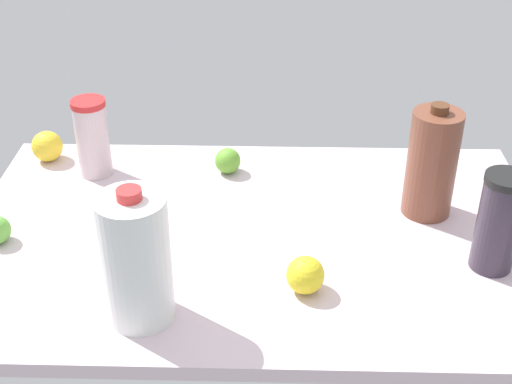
# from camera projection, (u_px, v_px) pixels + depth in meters

# --- Properties ---
(countertop) EXTENTS (1.20, 0.76, 0.03)m
(countertop) POSITION_uv_depth(u_px,v_px,m) (256.00, 239.00, 1.48)
(countertop) COLOR silver
(countertop) RESTS_ON ground
(shaker_bottle) EXTENTS (0.08, 0.08, 0.20)m
(shaker_bottle) POSITION_uv_depth(u_px,v_px,m) (499.00, 222.00, 1.32)
(shaker_bottle) COLOR #362D3B
(shaker_bottle) RESTS_ON countertop
(chocolate_milk_jug) EXTENTS (0.10, 0.10, 0.25)m
(chocolate_milk_jug) POSITION_uv_depth(u_px,v_px,m) (432.00, 163.00, 1.48)
(chocolate_milk_jug) COLOR brown
(chocolate_milk_jug) RESTS_ON countertop
(milk_jug) EXTENTS (0.12, 0.12, 0.26)m
(milk_jug) POSITION_uv_depth(u_px,v_px,m) (136.00, 259.00, 1.19)
(milk_jug) COLOR white
(milk_jug) RESTS_ON countertop
(tumbler_cup) EXTENTS (0.08, 0.08, 0.19)m
(tumbler_cup) POSITION_uv_depth(u_px,v_px,m) (92.00, 137.00, 1.63)
(tumbler_cup) COLOR beige
(tumbler_cup) RESTS_ON countertop
(lime_near_front) EXTENTS (0.06, 0.06, 0.06)m
(lime_near_front) POSITION_uv_depth(u_px,v_px,m) (228.00, 161.00, 1.67)
(lime_near_front) COLOR #65A932
(lime_near_front) RESTS_ON countertop
(lemon_by_jug) EXTENTS (0.07, 0.07, 0.07)m
(lemon_by_jug) POSITION_uv_depth(u_px,v_px,m) (305.00, 275.00, 1.29)
(lemon_by_jug) COLOR yellow
(lemon_by_jug) RESTS_ON countertop
(lemon_loose) EXTENTS (0.07, 0.07, 0.07)m
(lemon_loose) POSITION_uv_depth(u_px,v_px,m) (47.00, 146.00, 1.71)
(lemon_loose) COLOR yellow
(lemon_loose) RESTS_ON countertop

